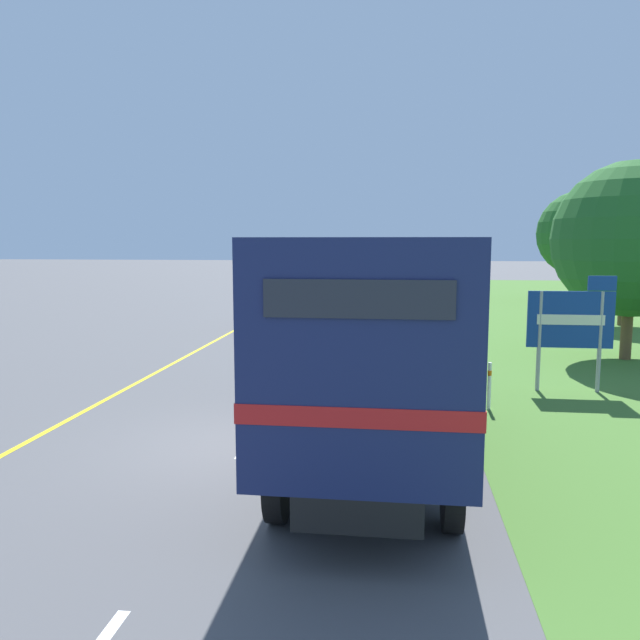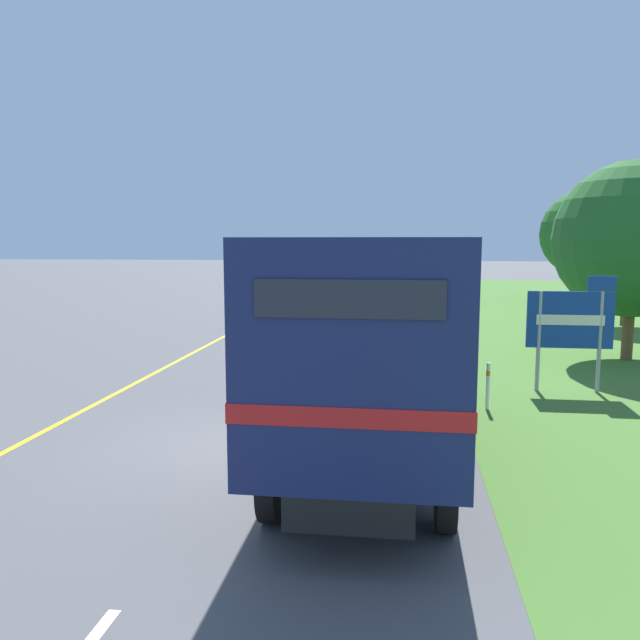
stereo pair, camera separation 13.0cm
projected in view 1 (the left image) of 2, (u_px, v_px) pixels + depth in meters
The scene contains 15 objects.
ground_plane at pixel (248, 445), 10.23m from camera, with size 200.00×200.00×0.00m, color #515154.
edge_line_yellow at pixel (251, 321), 26.08m from camera, with size 0.12×60.57×0.01m, color yellow.
centre_dash_near at pixel (257, 433), 10.86m from camera, with size 0.12×2.60×0.01m, color white.
centre_dash_mid_a at pixel (310, 362), 17.35m from camera, with size 0.12×2.60×0.01m, color white.
centre_dash_mid_b at pixel (335, 329), 23.85m from camera, with size 0.12×2.60×0.01m, color white.
centre_dash_far at pixel (348, 310), 30.35m from camera, with size 0.12×2.60×0.01m, color white.
centre_dash_farthest at pixel (357, 298), 36.84m from camera, with size 0.12×2.60×0.01m, color white.
horse_trailer_truck at pixel (374, 335), 9.50m from camera, with size 2.38×7.98×3.36m.
lead_car_white at pixel (282, 302), 24.18m from camera, with size 1.80×4.31×1.99m.
lead_car_red_ahead at pixel (393, 277), 40.21m from camera, with size 1.80×4.45×2.10m.
highway_sign at pixel (572, 322), 13.73m from camera, with size 1.84×0.09×2.58m.
roadside_tree_near at pixel (632, 239), 17.31m from camera, with size 4.35×4.35×5.56m.
roadside_tree_mid at pixel (626, 239), 24.47m from camera, with size 3.58×3.58×5.22m.
roadside_tree_far at pixel (581, 233), 34.06m from camera, with size 4.67×4.67×6.11m.
delineator_post at pixel (489, 385), 12.36m from camera, with size 0.08×0.08×0.95m.
Camera 1 is at (2.42, -9.67, 3.33)m, focal length 35.00 mm.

